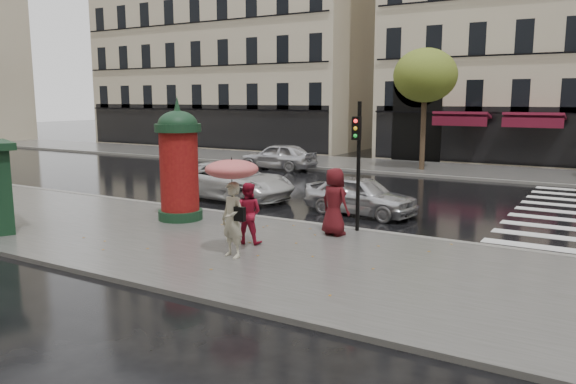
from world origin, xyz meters
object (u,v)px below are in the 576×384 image
Objects in this scene: man_burgundy at (335,202)px; car_white at (231,181)px; woman_umbrella at (232,191)px; woman_red at (248,213)px; car_far_silver at (278,156)px; traffic_light at (358,154)px; morris_column at (179,161)px; car_silver at (360,195)px.

man_burgundy reaches higher than car_white.
woman_umbrella reaches higher than woman_red.
car_far_silver is (-9.76, 12.72, -0.33)m from man_burgundy.
car_far_silver is (-10.10, 11.95, -1.65)m from traffic_light.
morris_column reaches higher than woman_umbrella.
man_burgundy is 0.51× the size of traffic_light.
traffic_light is (1.93, 2.79, 1.45)m from woman_red.
morris_column reaches higher than traffic_light.
woman_umbrella is at bearing 89.17° from man_burgundy.
car_silver is (-0.74, 3.53, -0.40)m from man_burgundy.
car_far_silver is at bearing -73.98° from woman_red.
car_silver is 0.90× the size of car_far_silver.
man_burgundy is at bearing 6.89° from morris_column.
woman_red is 0.86× the size of man_burgundy.
man_burgundy is 16.03m from car_far_silver.
car_white is at bearing 95.86° from car_silver.
man_burgundy reaches higher than woman_red.
car_silver is at bearing -111.63° from woman_red.
morris_column is at bearing -165.90° from traffic_light.
traffic_light is (0.35, 0.76, 1.32)m from man_burgundy.
car_silver is at bearing -87.06° from car_white.
woman_umbrella is 0.62× the size of car_silver.
car_far_silver is at bearing 130.20° from traffic_light.
car_silver is at bearing 43.00° from morris_column.
car_far_silver is (-4.56, 13.34, -1.24)m from morris_column.
woman_umbrella is 0.66× the size of traffic_light.
car_far_silver is at bearing 108.87° from morris_column.
woman_umbrella is 1.50× the size of woman_red.
man_burgundy is at bearing -115.62° from car_white.
woman_umbrella is 18.23m from car_far_silver.
morris_column is 4.63m from car_white.
woman_red reaches higher than car_silver.
car_white is at bearing 126.91° from woman_umbrella.
woman_red is at bearing 28.62° from car_far_silver.
man_burgundy is at bearing 37.12° from car_far_silver.
woman_red is 16.86m from car_far_silver.
car_far_silver is at bearing 24.84° from car_white.
car_far_silver is at bearing 51.73° from car_silver.
morris_column reaches higher than car_white.
man_burgundy is at bearing 71.14° from woman_umbrella.
man_burgundy is 3.63m from car_silver.
car_far_silver reaches higher than car_white.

